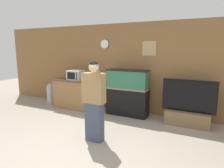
% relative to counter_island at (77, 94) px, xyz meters
% --- Properties ---
extents(ground_plane, '(18.00, 18.00, 0.00)m').
position_rel_counter_island_xyz_m(ground_plane, '(1.70, -2.13, -0.46)').
color(ground_plane, gray).
extents(wall_back_paneled, '(10.00, 0.08, 2.60)m').
position_rel_counter_island_xyz_m(wall_back_paneled, '(1.70, 0.52, 0.84)').
color(wall_back_paneled, olive).
rests_on(wall_back_paneled, ground_plane).
extents(counter_island, '(1.49, 0.61, 0.92)m').
position_rel_counter_island_xyz_m(counter_island, '(0.00, 0.00, 0.00)').
color(counter_island, olive).
rests_on(counter_island, ground_plane).
extents(microwave, '(0.46, 0.40, 0.30)m').
position_rel_counter_island_xyz_m(microwave, '(0.02, -0.03, 0.61)').
color(microwave, silver).
rests_on(microwave, counter_island).
extents(knife_block, '(0.12, 0.12, 0.36)m').
position_rel_counter_island_xyz_m(knife_block, '(-0.36, 0.02, 0.59)').
color(knife_block, brown).
rests_on(knife_block, counter_island).
extents(aquarium_on_stand, '(1.17, 0.39, 1.30)m').
position_rel_counter_island_xyz_m(aquarium_on_stand, '(1.69, 0.10, 0.19)').
color(aquarium_on_stand, black).
rests_on(aquarium_on_stand, ground_plane).
extents(tv_on_stand, '(1.26, 0.40, 1.14)m').
position_rel_counter_island_xyz_m(tv_on_stand, '(3.31, 0.05, -0.13)').
color(tv_on_stand, brown).
rests_on(tv_on_stand, ground_plane).
extents(person_standing, '(0.52, 0.39, 1.65)m').
position_rel_counter_island_xyz_m(person_standing, '(1.70, -1.68, 0.40)').
color(person_standing, '#424C66').
rests_on(person_standing, ground_plane).
extents(trash_bin, '(0.26, 0.26, 0.69)m').
position_rel_counter_island_xyz_m(trash_bin, '(-1.15, 0.07, -0.11)').
color(trash_bin, '#B7B7BC').
rests_on(trash_bin, ground_plane).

